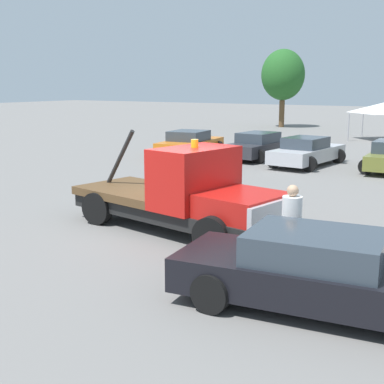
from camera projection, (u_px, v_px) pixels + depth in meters
name	position (u px, v px, depth m)	size (l,w,h in m)	color
ground_plane	(176.00, 229.00, 13.99)	(160.00, 160.00, 0.00)	slate
tow_truck	(186.00, 196.00, 13.55)	(6.35, 3.11, 2.51)	black
foreground_car	(326.00, 274.00, 8.86)	(5.37, 2.47, 1.34)	black
person_near_truck	(292.00, 222.00, 10.66)	(0.40, 0.40, 1.79)	#847051
parked_car_orange	(190.00, 144.00, 27.97)	(2.87, 4.80, 1.34)	orange
parked_car_charcoal	(260.00, 146.00, 27.03)	(2.61, 4.94, 1.34)	#2D2D33
parked_car_silver	(307.00, 152.00, 24.66)	(2.69, 4.88, 1.34)	#B7B7BC
canopy_tent_white	(384.00, 108.00, 35.50)	(3.67, 3.67, 2.51)	#9E9EA3
tree_left	(283.00, 75.00, 45.80)	(3.72, 3.72, 6.63)	brown
traffic_cone	(228.00, 194.00, 17.15)	(0.40, 0.40, 0.55)	black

